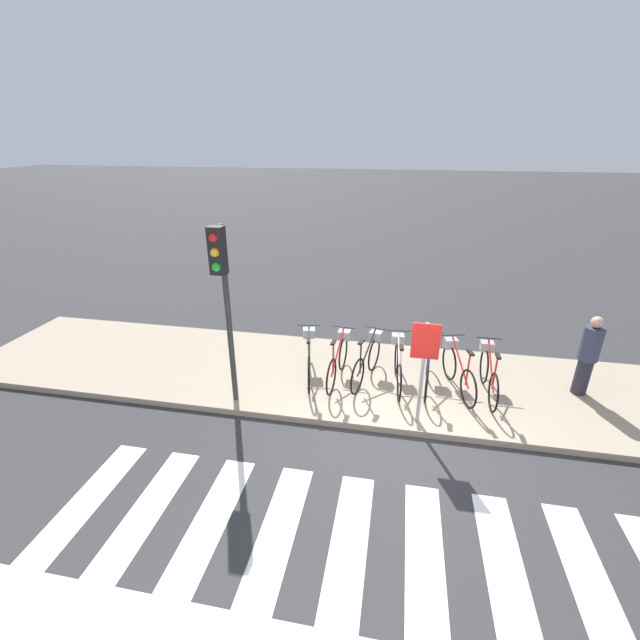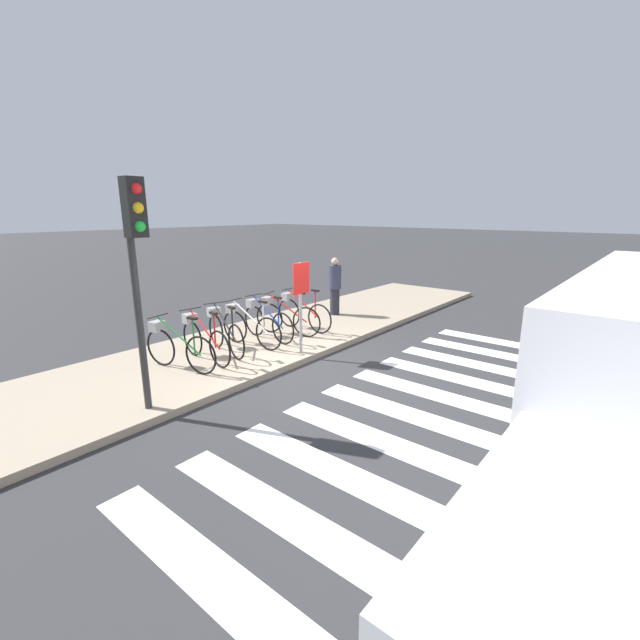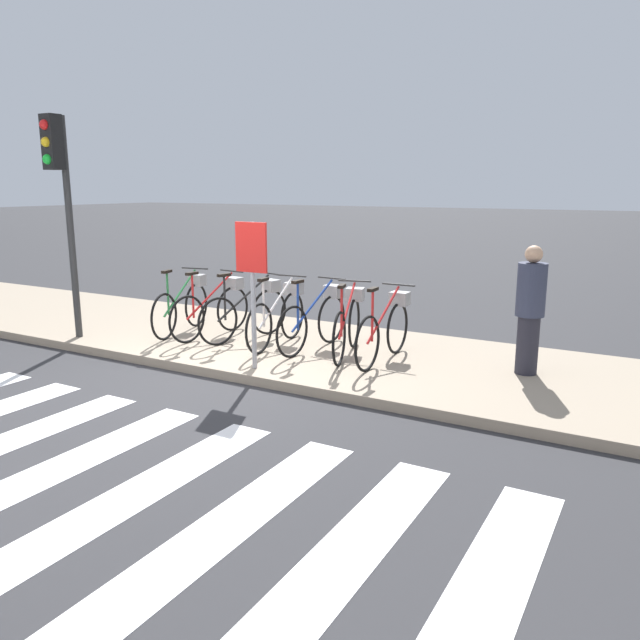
{
  "view_description": "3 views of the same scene",
  "coord_description": "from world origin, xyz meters",
  "views": [
    {
      "loc": [
        -0.11,
        -5.89,
        4.58
      ],
      "look_at": [
        -1.5,
        1.41,
        1.35
      ],
      "focal_mm": 24.0,
      "sensor_mm": 36.0,
      "label": 1
    },
    {
      "loc": [
        -5.7,
        -5.2,
        2.92
      ],
      "look_at": [
        1.03,
        0.33,
        0.66
      ],
      "focal_mm": 24.0,
      "sensor_mm": 36.0,
      "label": 2
    },
    {
      "loc": [
        4.79,
        -5.81,
        2.35
      ],
      "look_at": [
        0.81,
        1.23,
        0.6
      ],
      "focal_mm": 35.0,
      "sensor_mm": 36.0,
      "label": 3
    }
  ],
  "objects": [
    {
      "name": "parked_bicycle_0",
      "position": [
        -1.72,
        1.4,
        0.57
      ],
      "size": [
        0.51,
        1.63,
        1.02
      ],
      "color": "black",
      "rests_on": "sidewalk"
    },
    {
      "name": "parked_bicycle_2",
      "position": [
        -0.56,
        1.52,
        0.57
      ],
      "size": [
        0.57,
        1.62,
        1.02
      ],
      "color": "black",
      "rests_on": "sidewalk"
    },
    {
      "name": "parked_bicycle_5",
      "position": [
        1.11,
        1.46,
        0.57
      ],
      "size": [
        0.58,
        1.61,
        1.02
      ],
      "color": "black",
      "rests_on": "sidewalk"
    },
    {
      "name": "road_crosswalk",
      "position": [
        -0.0,
        -5.1,
        0.0
      ],
      "size": [
        8.55,
        8.0,
        0.01
      ],
      "color": "silver",
      "rests_on": "ground_plane"
    },
    {
      "name": "traffic_light",
      "position": [
        -2.87,
        0.23,
        2.43
      ],
      "size": [
        0.24,
        0.4,
        3.2
      ],
      "color": "#2D2D2D",
      "rests_on": "sidewalk"
    },
    {
      "name": "ground_plane",
      "position": [
        0.0,
        0.0,
        0.0
      ],
      "size": [
        120.0,
        120.0,
        0.0
      ],
      "primitive_type": "plane",
      "color": "#2D2D30"
    },
    {
      "name": "sign_post",
      "position": [
        0.4,
        0.29,
        1.36
      ],
      "size": [
        0.44,
        0.07,
        1.81
      ],
      "color": "#99999E",
      "rests_on": "sidewalk"
    },
    {
      "name": "parked_bicycle_4",
      "position": [
        0.59,
        1.52,
        0.57
      ],
      "size": [
        0.46,
        1.66,
        1.02
      ],
      "color": "black",
      "rests_on": "sidewalk"
    },
    {
      "name": "parked_bicycle_1",
      "position": [
        -1.13,
        1.43,
        0.57
      ],
      "size": [
        0.46,
        1.66,
        1.02
      ],
      "color": "black",
      "rests_on": "sidewalk"
    },
    {
      "name": "parked_bicycle_3",
      "position": [
        0.02,
        1.45,
        0.57
      ],
      "size": [
        0.46,
        1.66,
        1.02
      ],
      "color": "black",
      "rests_on": "sidewalk"
    },
    {
      "name": "sidewalk",
      "position": [
        0.0,
        1.56,
        0.06
      ],
      "size": [
        17.87,
        3.12,
        0.12
      ],
      "color": "gray",
      "rests_on": "ground_plane"
    },
    {
      "name": "pedestrian",
      "position": [
        3.39,
        1.74,
        0.93
      ],
      "size": [
        0.34,
        0.34,
        1.55
      ],
      "color": "#23232D",
      "rests_on": "sidewalk"
    },
    {
      "name": "parked_bicycle_6",
      "position": [
        1.67,
        1.44,
        0.57
      ],
      "size": [
        0.46,
        1.66,
        1.02
      ],
      "color": "black",
      "rests_on": "sidewalk"
    }
  ]
}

